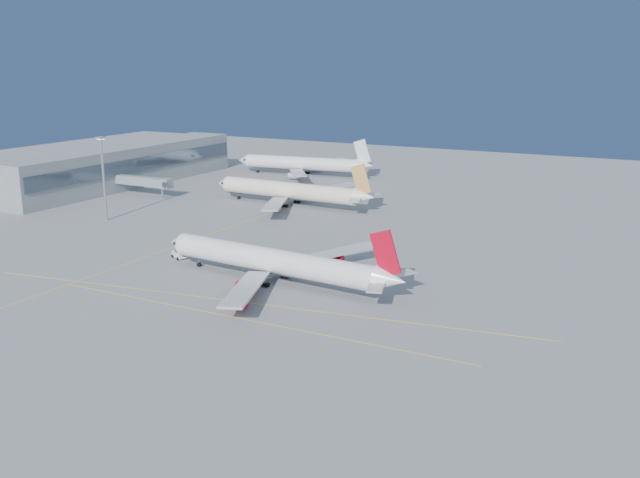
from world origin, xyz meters
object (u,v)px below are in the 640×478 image
Objects in this scene: airliner_etihad at (292,191)px; airliner_third at (304,164)px; light_mast at (103,172)px; pushback_tug at (180,254)px; airliner_virgin at (277,262)px.

airliner_etihad is 62.10m from airliner_third.
airliner_third is (-26.47, 56.18, 0.05)m from airliner_etihad.
airliner_third is 2.40× the size of light_mast.
light_mast is (-11.59, -101.38, 9.86)m from airliner_third.
light_mast is at bearing 179.42° from pushback_tug.
light_mast reaches higher than airliner_virgin.
airliner_third is at bearing 83.48° from light_mast.
airliner_etihad is at bearing 122.61° from airliner_virgin.
airliner_virgin reaches higher than pushback_tug.
airliner_virgin is 82.61m from light_mast.
airliner_virgin is 1.03× the size of airliner_etihad.
pushback_tug is (34.34, -124.44, -3.74)m from airliner_third.
airliner_virgin is 145.44m from airliner_third.
pushback_tug is at bearing -81.31° from airliner_etihad.
airliner_etihad is at bearing 49.90° from light_mast.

